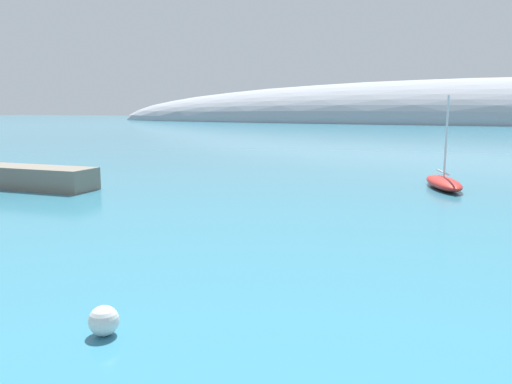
% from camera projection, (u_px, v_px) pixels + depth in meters
% --- Properties ---
extents(sailboat_red_outer_mooring, '(4.05, 7.18, 7.21)m').
position_uv_depth(sailboat_red_outer_mooring, '(444.00, 182.00, 40.47)').
color(sailboat_red_outer_mooring, red).
rests_on(sailboat_red_outer_mooring, water).
extents(mooring_buoy_white, '(0.86, 0.86, 0.86)m').
position_uv_depth(mooring_buoy_white, '(104.00, 321.00, 14.51)').
color(mooring_buoy_white, silver).
rests_on(mooring_buoy_white, water).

